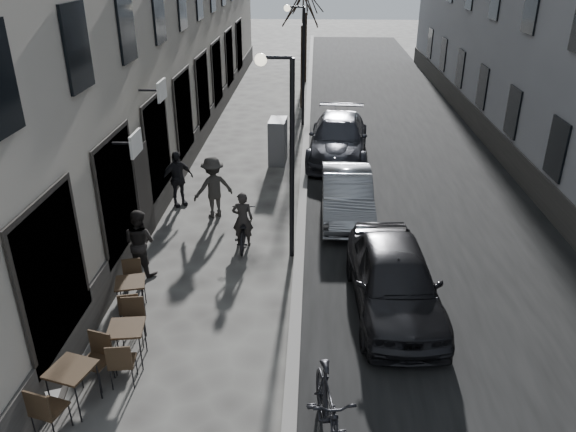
# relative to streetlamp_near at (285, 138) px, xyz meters

# --- Properties ---
(road) EXTENTS (7.30, 60.00, 0.00)m
(road) POSITION_rel_streetlamp_near_xyz_m (4.02, 10.00, -3.16)
(road) COLOR black
(road) RESTS_ON ground
(kerb) EXTENTS (0.25, 60.00, 0.12)m
(kerb) POSITION_rel_streetlamp_near_xyz_m (0.37, 10.00, -3.10)
(kerb) COLOR slate
(kerb) RESTS_ON ground
(streetlamp_near) EXTENTS (0.90, 0.28, 5.09)m
(streetlamp_near) POSITION_rel_streetlamp_near_xyz_m (0.00, 0.00, 0.00)
(streetlamp_near) COLOR black
(streetlamp_near) RESTS_ON ground
(streetlamp_far) EXTENTS (0.90, 0.28, 5.09)m
(streetlamp_far) POSITION_rel_streetlamp_near_xyz_m (0.00, 12.00, 0.00)
(streetlamp_far) COLOR black
(streetlamp_far) RESTS_ON ground
(tree_near) EXTENTS (2.40, 2.40, 5.70)m
(tree_near) POSITION_rel_streetlamp_near_xyz_m (0.07, 15.00, 1.50)
(tree_near) COLOR black
(tree_near) RESTS_ON ground
(bistro_set_a) EXTENTS (0.90, 1.73, 0.99)m
(bistro_set_a) POSITION_rel_streetlamp_near_xyz_m (-3.31, -5.46, -2.65)
(bistro_set_a) COLOR black
(bistro_set_a) RESTS_ON ground
(bistro_set_b) EXTENTS (0.73, 1.64, 0.94)m
(bistro_set_b) POSITION_rel_streetlamp_near_xyz_m (-2.75, -4.26, -2.67)
(bistro_set_b) COLOR black
(bistro_set_b) RESTS_ON ground
(bistro_set_c) EXTENTS (0.78, 1.57, 0.90)m
(bistro_set_c) POSITION_rel_streetlamp_near_xyz_m (-3.18, -2.63, -2.70)
(bistro_set_c) COLOR black
(bistro_set_c) RESTS_ON ground
(sign_board) EXTENTS (0.49, 0.71, 1.15)m
(sign_board) POSITION_rel_streetlamp_near_xyz_m (-3.84, -5.30, -2.70)
(sign_board) COLOR black
(sign_board) RESTS_ON ground
(utility_cabinet) EXTENTS (0.66, 1.12, 1.63)m
(utility_cabinet) POSITION_rel_streetlamp_near_xyz_m (-0.63, 6.98, -2.35)
(utility_cabinet) COLOR #5B5B5D
(utility_cabinet) RESTS_ON ground
(bicycle) EXTENTS (0.69, 1.79, 0.93)m
(bicycle) POSITION_rel_streetlamp_near_xyz_m (-1.14, 0.54, -2.70)
(bicycle) COLOR black
(bicycle) RESTS_ON ground
(cyclist_rider) EXTENTS (0.57, 0.39, 1.51)m
(cyclist_rider) POSITION_rel_streetlamp_near_xyz_m (-1.14, 0.54, -2.40)
(cyclist_rider) COLOR black
(cyclist_rider) RESTS_ON ground
(pedestrian_near) EXTENTS (0.99, 0.90, 1.66)m
(pedestrian_near) POSITION_rel_streetlamp_near_xyz_m (-3.43, -1.00, -2.33)
(pedestrian_near) COLOR black
(pedestrian_near) RESTS_ON ground
(pedestrian_mid) EXTENTS (1.37, 1.18, 1.84)m
(pedestrian_mid) POSITION_rel_streetlamp_near_xyz_m (-2.20, 2.28, -2.24)
(pedestrian_mid) COLOR #2D2B27
(pedestrian_mid) RESTS_ON ground
(pedestrian_far) EXTENTS (1.07, 0.95, 1.74)m
(pedestrian_far) POSITION_rel_streetlamp_near_xyz_m (-3.43, 3.00, -2.29)
(pedestrian_far) COLOR black
(pedestrian_far) RESTS_ON ground
(car_near) EXTENTS (2.00, 4.52, 1.51)m
(car_near) POSITION_rel_streetlamp_near_xyz_m (2.47, -2.26, -2.40)
(car_near) COLOR black
(car_near) RESTS_ON ground
(car_mid) EXTENTS (1.43, 4.08, 1.34)m
(car_mid) POSITION_rel_streetlamp_near_xyz_m (1.68, 2.49, -2.49)
(car_mid) COLOR gray
(car_mid) RESTS_ON ground
(car_far) EXTENTS (2.55, 5.39, 1.52)m
(car_far) POSITION_rel_streetlamp_near_xyz_m (1.60, 7.65, -2.40)
(car_far) COLOR #303139
(car_far) RESTS_ON ground
(moped) EXTENTS (0.95, 2.30, 1.34)m
(moped) POSITION_rel_streetlamp_near_xyz_m (0.99, -6.09, -2.49)
(moped) COLOR black
(moped) RESTS_ON ground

